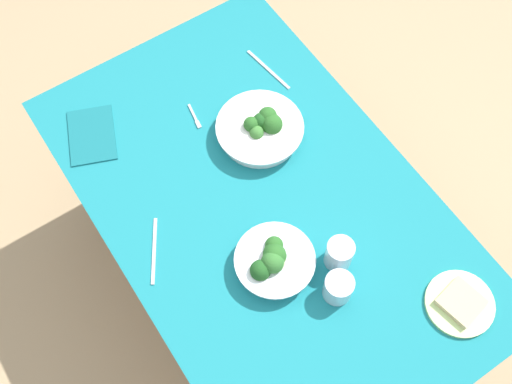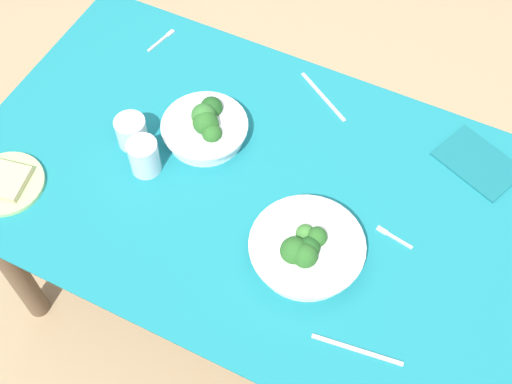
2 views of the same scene
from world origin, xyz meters
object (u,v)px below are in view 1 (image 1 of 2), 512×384
Objects in this scene: broccoli_bowl_near at (273,261)px; napkin_folded_upper at (92,135)px; fork_by_far_bowl at (195,117)px; table_knife_left at (268,69)px; broccoli_bowl_far at (261,129)px; bread_side_plate at (460,303)px; table_knife_right at (154,251)px; water_glass_side at (339,254)px; water_glass_center at (338,288)px.

napkin_folded_upper is at bearing -161.07° from broccoli_bowl_near.
fork_by_far_bowl is 0.48× the size of napkin_folded_upper.
table_knife_left is at bearing 81.09° from napkin_folded_upper.
fork_by_far_bowl is at bearing -140.43° from broccoli_bowl_far.
broccoli_bowl_near is 0.53m from bread_side_plate.
broccoli_bowl_far is 0.51m from table_knife_right.
bread_side_plate is 1.23m from napkin_folded_upper.
broccoli_bowl_far is 1.20× the size of broccoli_bowl_near.
water_glass_center is at bearing -37.91° from water_glass_side.
napkin_folded_upper is at bearing -151.85° from table_knife_right.
broccoli_bowl_near is 1.11× the size of table_knife_left.
table_knife_right is at bearing -36.04° from fork_by_far_bowl.
bread_side_plate is at bearing 29.50° from napkin_folded_upper.
broccoli_bowl_near reaches higher than napkin_folded_upper.
water_glass_center is at bearing 12.00° from fork_by_far_bowl.
broccoli_bowl_far is 0.79m from bread_side_plate.
water_glass_center reaches higher than bread_side_plate.
napkin_folded_upper is (-0.10, -0.62, 0.00)m from table_knife_left.
water_glass_center reaches higher than table_knife_left.
bread_side_plate is 0.94× the size of table_knife_left.
broccoli_bowl_near is 0.72m from napkin_folded_upper.
bread_side_plate is 0.97m from table_knife_left.
water_glass_side is 0.48× the size of table_knife_left.
water_glass_center is 0.83× the size of water_glass_side.
broccoli_bowl_far reaches higher than water_glass_center.
bread_side_plate is 0.88m from table_knife_right.
water_glass_side is at bearing -145.08° from bread_side_plate.
fork_by_far_bowl is at bearing -162.66° from bread_side_plate.
napkin_folded_upper is at bearing -123.24° from broccoli_bowl_far.
table_knife_left is at bearing 140.43° from broccoli_bowl_far.
broccoli_bowl_near reaches higher than water_glass_center.
bread_side_plate reaches higher than fork_by_far_bowl.
bread_side_plate is at bearing 50.49° from water_glass_center.
water_glass_side is (0.09, 0.16, 0.01)m from broccoli_bowl_near.
napkin_folded_upper is (-0.45, 0.03, 0.00)m from table_knife_right.
bread_side_plate is (0.77, 0.15, -0.02)m from broccoli_bowl_far.
fork_by_far_bowl is at bearing -177.65° from water_glass_center.
water_glass_side is at bearing 17.46° from fork_by_far_bowl.
fork_by_far_bowl is (-0.73, -0.03, -0.04)m from water_glass_center.
water_glass_side is at bearing 27.26° from napkin_folded_upper.
broccoli_bowl_far is 0.48m from water_glass_side.
broccoli_bowl_near is 0.35m from table_knife_right.
water_glass_center is at bearing -129.51° from bread_side_plate.
water_glass_side is 0.54m from table_knife_right.
table_knife_left is at bearing 159.82° from water_glass_center.
water_glass_center is 0.41× the size of table_knife_right.
broccoli_bowl_far reaches higher than napkin_folded_upper.
table_knife_left and table_knife_right have the same top height.
bread_side_plate is 0.99m from fork_by_far_bowl.
broccoli_bowl_near is at bearing 80.76° from table_knife_right.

